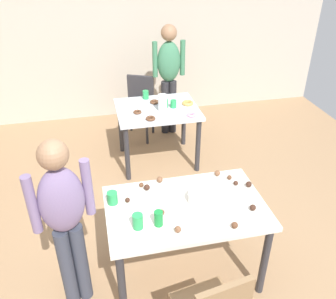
% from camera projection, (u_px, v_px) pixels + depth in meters
% --- Properties ---
extents(ground_plane, '(6.40, 6.40, 0.00)m').
position_uv_depth(ground_plane, '(171.00, 254.00, 3.41)').
color(ground_plane, '#9E7A56').
extents(wall_back, '(6.40, 0.10, 2.60)m').
position_uv_depth(wall_back, '(123.00, 32.00, 5.41)').
color(wall_back, '#BCB2A3').
rests_on(wall_back, ground_plane).
extents(dining_table_near, '(1.25, 0.79, 0.75)m').
position_uv_depth(dining_table_near, '(186.00, 215.00, 2.91)').
color(dining_table_near, silver).
rests_on(dining_table_near, ground_plane).
extents(dining_table_far, '(0.99, 0.80, 0.75)m').
position_uv_depth(dining_table_far, '(157.00, 116.00, 4.48)').
color(dining_table_far, silver).
rests_on(dining_table_far, ground_plane).
extents(chair_far_table, '(0.53, 0.53, 0.87)m').
position_uv_depth(chair_far_table, '(139.00, 103.00, 5.16)').
color(chair_far_table, '#2D2D33').
rests_on(chair_far_table, ground_plane).
extents(person_girl_near, '(0.45, 0.29, 1.49)m').
position_uv_depth(person_girl_near, '(64.00, 215.00, 2.55)').
color(person_girl_near, '#383D4C').
rests_on(person_girl_near, ground_plane).
extents(person_adult_far, '(0.45, 0.21, 1.57)m').
position_uv_depth(person_adult_far, '(169.00, 71.00, 5.00)').
color(person_adult_far, '#28282D').
rests_on(person_adult_far, ground_plane).
extents(mixing_bowl, '(0.21, 0.21, 0.08)m').
position_uv_depth(mixing_bowl, '(201.00, 197.00, 2.88)').
color(mixing_bowl, white).
rests_on(mixing_bowl, dining_table_near).
extents(soda_can, '(0.07, 0.07, 0.12)m').
position_uv_depth(soda_can, '(159.00, 218.00, 2.64)').
color(soda_can, '#198438').
rests_on(soda_can, dining_table_near).
extents(fork_near, '(0.17, 0.02, 0.01)m').
position_uv_depth(fork_near, '(182.00, 214.00, 2.77)').
color(fork_near, silver).
rests_on(fork_near, dining_table_near).
extents(cup_near_0, '(0.08, 0.08, 0.12)m').
position_uv_depth(cup_near_0, '(138.00, 221.00, 2.62)').
color(cup_near_0, green).
rests_on(cup_near_0, dining_table_near).
extents(cup_near_1, '(0.08, 0.08, 0.10)m').
position_uv_depth(cup_near_1, '(112.00, 198.00, 2.86)').
color(cup_near_1, green).
rests_on(cup_near_1, dining_table_near).
extents(cake_ball_0, '(0.05, 0.05, 0.05)m').
position_uv_depth(cake_ball_0, '(147.00, 187.00, 3.02)').
color(cake_ball_0, '#3D2319').
rests_on(cake_ball_0, dining_table_near).
extents(cake_ball_1, '(0.05, 0.05, 0.05)m').
position_uv_depth(cake_ball_1, '(178.00, 229.00, 2.60)').
color(cake_ball_1, brown).
rests_on(cake_ball_1, dining_table_near).
extents(cake_ball_2, '(0.04, 0.04, 0.04)m').
position_uv_depth(cake_ball_2, '(229.00, 177.00, 3.15)').
color(cake_ball_2, brown).
rests_on(cake_ball_2, dining_table_near).
extents(cake_ball_3, '(0.05, 0.05, 0.05)m').
position_uv_depth(cake_ball_3, '(235.00, 225.00, 2.63)').
color(cake_ball_3, brown).
rests_on(cake_ball_3, dining_table_near).
extents(cake_ball_4, '(0.05, 0.05, 0.05)m').
position_uv_depth(cake_ball_4, '(249.00, 184.00, 3.06)').
color(cake_ball_4, '#3D2319').
rests_on(cake_ball_4, dining_table_near).
extents(cake_ball_5, '(0.05, 0.05, 0.05)m').
position_uv_depth(cake_ball_5, '(160.00, 179.00, 3.11)').
color(cake_ball_5, brown).
rests_on(cake_ball_5, dining_table_near).
extents(cake_ball_6, '(0.05, 0.05, 0.05)m').
position_uv_depth(cake_ball_6, '(161.00, 212.00, 2.75)').
color(cake_ball_6, brown).
rests_on(cake_ball_6, dining_table_near).
extents(cake_ball_7, '(0.05, 0.05, 0.05)m').
position_uv_depth(cake_ball_7, '(253.00, 208.00, 2.80)').
color(cake_ball_7, '#3D2319').
rests_on(cake_ball_7, dining_table_near).
extents(cake_ball_8, '(0.04, 0.04, 0.04)m').
position_uv_depth(cake_ball_8, '(236.00, 183.00, 3.08)').
color(cake_ball_8, '#3D2319').
rests_on(cake_ball_8, dining_table_near).
extents(cake_ball_9, '(0.04, 0.04, 0.04)m').
position_uv_depth(cake_ball_9, '(127.00, 200.00, 2.89)').
color(cake_ball_9, '#3D2319').
rests_on(cake_ball_9, dining_table_near).
extents(cake_ball_10, '(0.04, 0.04, 0.04)m').
position_uv_depth(cake_ball_10, '(141.00, 185.00, 3.06)').
color(cake_ball_10, brown).
rests_on(cake_ball_10, dining_table_near).
extents(cake_ball_11, '(0.05, 0.05, 0.05)m').
position_uv_depth(cake_ball_11, '(217.00, 173.00, 3.20)').
color(cake_ball_11, brown).
rests_on(cake_ball_11, dining_table_near).
extents(pitcher_far, '(0.11, 0.11, 0.20)m').
position_uv_depth(pitcher_far, '(163.00, 103.00, 4.30)').
color(pitcher_far, white).
rests_on(pitcher_far, dining_table_far).
extents(cup_far_0, '(0.07, 0.07, 0.09)m').
position_uv_depth(cup_far_0, '(173.00, 104.00, 4.41)').
color(cup_far_0, green).
rests_on(cup_far_0, dining_table_far).
extents(cup_far_1, '(0.07, 0.07, 0.10)m').
position_uv_depth(cup_far_1, '(165.00, 103.00, 4.42)').
color(cup_far_1, green).
rests_on(cup_far_1, dining_table_far).
extents(cup_far_2, '(0.08, 0.08, 0.11)m').
position_uv_depth(cup_far_2, '(146.00, 95.00, 4.64)').
color(cup_far_2, green).
rests_on(cup_far_2, dining_table_far).
extents(donut_far_0, '(0.11, 0.11, 0.03)m').
position_uv_depth(donut_far_0, '(151.00, 118.00, 4.14)').
color(donut_far_0, brown).
rests_on(donut_far_0, dining_table_far).
extents(donut_far_1, '(0.12, 0.12, 0.03)m').
position_uv_depth(donut_far_1, '(192.00, 115.00, 4.22)').
color(donut_far_1, pink).
rests_on(donut_far_1, dining_table_far).
extents(donut_far_2, '(0.11, 0.11, 0.03)m').
position_uv_depth(donut_far_2, '(162.00, 100.00, 4.60)').
color(donut_far_2, pink).
rests_on(donut_far_2, dining_table_far).
extents(donut_far_3, '(0.11, 0.11, 0.03)m').
position_uv_depth(donut_far_3, '(154.00, 102.00, 4.54)').
color(donut_far_3, brown).
rests_on(donut_far_3, dining_table_far).
extents(donut_far_4, '(0.10, 0.10, 0.03)m').
position_uv_depth(donut_far_4, '(137.00, 112.00, 4.29)').
color(donut_far_4, brown).
rests_on(donut_far_4, dining_table_far).
extents(donut_far_5, '(0.14, 0.14, 0.04)m').
position_uv_depth(donut_far_5, '(188.00, 103.00, 4.50)').
color(donut_far_5, gold).
rests_on(donut_far_5, dining_table_far).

